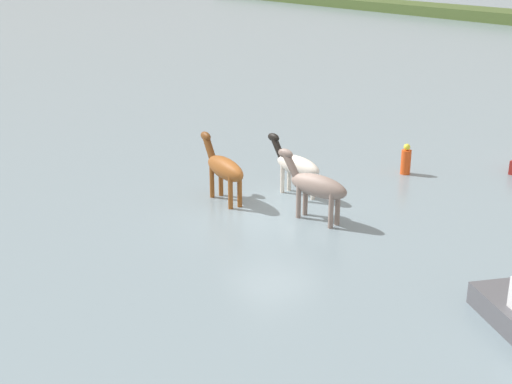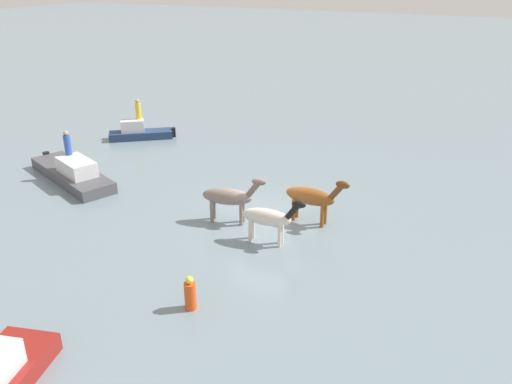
{
  "view_description": "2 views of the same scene",
  "coord_description": "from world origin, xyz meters",
  "px_view_note": "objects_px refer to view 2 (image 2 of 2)",
  "views": [
    {
      "loc": [
        15.92,
        -11.82,
        7.83
      ],
      "look_at": [
        0.09,
        -0.69,
        0.89
      ],
      "focal_mm": 47.91,
      "sensor_mm": 36.0,
      "label": 1
    },
    {
      "loc": [
        -7.69,
        17.31,
        9.64
      ],
      "look_at": [
        0.49,
        -0.29,
        1.05
      ],
      "focal_mm": 36.31,
      "sensor_mm": 36.0,
      "label": 2
    }
  ],
  "objects_px": {
    "horse_rear_stallion": "(312,197)",
    "boat_skiff_near": "(140,134)",
    "person_spotter_bow": "(67,144)",
    "boat_launch_far": "(73,174)",
    "person_watcher_seated": "(138,110)",
    "horse_mid_herd": "(229,197)",
    "buoy_channel_marker": "(190,294)",
    "horse_chestnut_trailing": "(269,218)"
  },
  "relations": [
    {
      "from": "horse_rear_stallion",
      "to": "boat_skiff_near",
      "type": "height_order",
      "value": "horse_rear_stallion"
    },
    {
      "from": "person_spotter_bow",
      "to": "boat_skiff_near",
      "type": "bearing_deg",
      "value": -83.01
    },
    {
      "from": "boat_launch_far",
      "to": "person_watcher_seated",
      "type": "bearing_deg",
      "value": 122.58
    },
    {
      "from": "horse_rear_stallion",
      "to": "boat_launch_far",
      "type": "height_order",
      "value": "horse_rear_stallion"
    },
    {
      "from": "horse_mid_herd",
      "to": "buoy_channel_marker",
      "type": "bearing_deg",
      "value": -86.66
    },
    {
      "from": "person_watcher_seated",
      "to": "buoy_channel_marker",
      "type": "xyz_separation_m",
      "value": [
        -11.69,
        13.28,
        -1.2
      ]
    },
    {
      "from": "boat_launch_far",
      "to": "horse_rear_stallion",
      "type": "bearing_deg",
      "value": 26.02
    },
    {
      "from": "person_watcher_seated",
      "to": "boat_skiff_near",
      "type": "bearing_deg",
      "value": 117.91
    },
    {
      "from": "horse_rear_stallion",
      "to": "person_watcher_seated",
      "type": "distance_m",
      "value": 14.55
    },
    {
      "from": "horse_chestnut_trailing",
      "to": "person_watcher_seated",
      "type": "bearing_deg",
      "value": 140.02
    },
    {
      "from": "person_spotter_bow",
      "to": "person_watcher_seated",
      "type": "relative_size",
      "value": 1.0
    },
    {
      "from": "boat_launch_far",
      "to": "person_spotter_bow",
      "type": "xyz_separation_m",
      "value": [
        0.27,
        -0.21,
        1.45
      ]
    },
    {
      "from": "horse_mid_herd",
      "to": "person_watcher_seated",
      "type": "distance_m",
      "value": 12.68
    },
    {
      "from": "boat_launch_far",
      "to": "buoy_channel_marker",
      "type": "xyz_separation_m",
      "value": [
        -10.51,
        6.33,
        0.18
      ]
    },
    {
      "from": "person_watcher_seated",
      "to": "boat_launch_far",
      "type": "bearing_deg",
      "value": 99.65
    },
    {
      "from": "boat_skiff_near",
      "to": "person_spotter_bow",
      "type": "bearing_deg",
      "value": 60.83
    },
    {
      "from": "buoy_channel_marker",
      "to": "horse_mid_herd",
      "type": "bearing_deg",
      "value": -74.15
    },
    {
      "from": "horse_mid_herd",
      "to": "horse_chestnut_trailing",
      "type": "bearing_deg",
      "value": -35.73
    },
    {
      "from": "horse_mid_herd",
      "to": "horse_rear_stallion",
      "type": "relative_size",
      "value": 0.99
    },
    {
      "from": "boat_launch_far",
      "to": "buoy_channel_marker",
      "type": "relative_size",
      "value": 5.37
    },
    {
      "from": "boat_skiff_near",
      "to": "person_watcher_seated",
      "type": "relative_size",
      "value": 3.01
    },
    {
      "from": "horse_mid_herd",
      "to": "horse_rear_stallion",
      "type": "bearing_deg",
      "value": 11.57
    },
    {
      "from": "horse_chestnut_trailing",
      "to": "boat_launch_far",
      "type": "distance_m",
      "value": 11.15
    },
    {
      "from": "horse_mid_herd",
      "to": "person_spotter_bow",
      "type": "bearing_deg",
      "value": 161.8
    },
    {
      "from": "horse_chestnut_trailing",
      "to": "person_watcher_seated",
      "type": "relative_size",
      "value": 2.08
    },
    {
      "from": "horse_rear_stallion",
      "to": "buoy_channel_marker",
      "type": "distance_m",
      "value": 7.14
    },
    {
      "from": "boat_skiff_near",
      "to": "person_watcher_seated",
      "type": "bearing_deg",
      "value": -98.25
    },
    {
      "from": "boat_skiff_near",
      "to": "horse_mid_herd",
      "type": "bearing_deg",
      "value": 107.12
    },
    {
      "from": "horse_rear_stallion",
      "to": "horse_chestnut_trailing",
      "type": "bearing_deg",
      "value": -108.47
    },
    {
      "from": "horse_rear_stallion",
      "to": "person_spotter_bow",
      "type": "distance_m",
      "value": 12.22
    },
    {
      "from": "person_spotter_bow",
      "to": "buoy_channel_marker",
      "type": "distance_m",
      "value": 12.67
    },
    {
      "from": "horse_rear_stallion",
      "to": "person_watcher_seated",
      "type": "bearing_deg",
      "value": 157.92
    },
    {
      "from": "horse_chestnut_trailing",
      "to": "horse_rear_stallion",
      "type": "xyz_separation_m",
      "value": [
        -0.91,
        -2.25,
        0.08
      ]
    },
    {
      "from": "horse_chestnut_trailing",
      "to": "person_watcher_seated",
      "type": "height_order",
      "value": "person_watcher_seated"
    },
    {
      "from": "horse_mid_herd",
      "to": "boat_launch_far",
      "type": "distance_m",
      "value": 8.97
    },
    {
      "from": "horse_chestnut_trailing",
      "to": "horse_rear_stallion",
      "type": "distance_m",
      "value": 2.43
    },
    {
      "from": "horse_chestnut_trailing",
      "to": "boat_skiff_near",
      "type": "relative_size",
      "value": 0.69
    },
    {
      "from": "horse_rear_stallion",
      "to": "person_spotter_bow",
      "type": "xyz_separation_m",
      "value": [
        12.2,
        0.43,
        0.64
      ]
    },
    {
      "from": "person_watcher_seated",
      "to": "buoy_channel_marker",
      "type": "height_order",
      "value": "person_watcher_seated"
    },
    {
      "from": "horse_chestnut_trailing",
      "to": "horse_mid_herd",
      "type": "bearing_deg",
      "value": 151.84
    },
    {
      "from": "horse_rear_stallion",
      "to": "boat_skiff_near",
      "type": "xyz_separation_m",
      "value": [
        13.0,
        -6.1,
        -0.84
      ]
    },
    {
      "from": "boat_skiff_near",
      "to": "buoy_channel_marker",
      "type": "bearing_deg",
      "value": 95.38
    }
  ]
}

